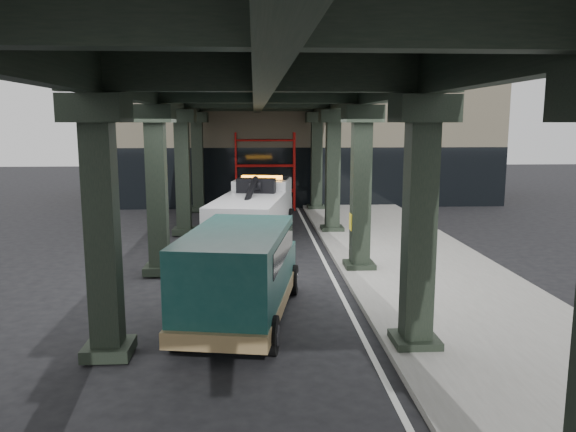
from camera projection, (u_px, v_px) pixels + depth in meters
name	position (u px, v px, depth m)	size (l,w,h in m)	color
ground	(277.00, 293.00, 15.00)	(90.00, 90.00, 0.00)	black
sidewalk	(420.00, 268.00, 17.22)	(5.00, 40.00, 0.15)	gray
lane_stripe	(330.00, 272.00, 17.07)	(0.12, 38.00, 0.01)	silver
viaduct	(259.00, 88.00, 16.04)	(7.40, 32.00, 6.40)	black
building	(296.00, 131.00, 34.15)	(22.00, 10.00, 8.00)	#C6B793
scaffolding	(265.00, 169.00, 29.07)	(3.08, 0.88, 4.00)	red
tow_truck	(255.00, 210.00, 21.12)	(3.33, 7.90, 2.52)	black
towed_van	(240.00, 272.00, 12.61)	(2.95, 5.67, 2.19)	#113C38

